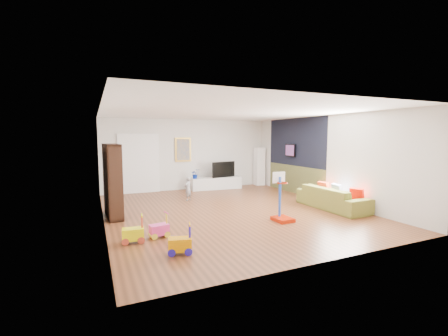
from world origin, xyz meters
name	(u,v)px	position (x,y,z in m)	size (l,w,h in m)	color
floor	(230,210)	(0.00, 0.00, 0.00)	(6.50, 7.50, 0.00)	brown
ceiling	(230,112)	(0.00, 0.00, 2.70)	(6.50, 7.50, 0.00)	white
wall_back	(189,155)	(0.00, 3.75, 1.35)	(6.50, 0.00, 2.70)	silver
wall_front	(329,180)	(0.00, -3.75, 1.35)	(6.50, 0.00, 2.70)	silver
wall_left	(102,167)	(-3.25, 0.00, 1.35)	(0.00, 7.50, 2.70)	white
wall_right	(323,159)	(3.25, 0.00, 1.35)	(0.00, 7.50, 2.70)	white
navy_accent	(295,142)	(3.23, 1.40, 1.85)	(0.01, 3.20, 1.70)	black
olive_wainscot	(294,179)	(3.23, 1.40, 0.50)	(0.01, 3.20, 1.00)	brown
doorway	(139,164)	(-1.90, 3.71, 1.05)	(1.45, 0.06, 2.10)	white
painting_back	(183,150)	(-0.25, 3.71, 1.55)	(0.62, 0.06, 0.92)	gold
artwork_right	(290,150)	(3.17, 1.60, 1.55)	(0.04, 0.56, 0.46)	#7F3F8C
media_console	(216,183)	(0.95, 3.33, 0.23)	(1.99, 0.50, 0.46)	silver
tall_cabinet	(259,166)	(3.01, 3.51, 0.80)	(0.37, 0.37, 1.59)	white
bookshelf	(112,181)	(-3.00, 0.65, 0.93)	(0.33, 1.28, 1.86)	black
sofa	(332,198)	(2.76, -0.98, 0.31)	(2.14, 0.84, 0.63)	olive
basketball_hoop	(283,197)	(0.73, -1.48, 0.60)	(0.41, 0.50, 1.19)	#A81C03
ride_on_yellow	(133,229)	(-2.79, -1.56, 0.27)	(0.40, 0.25, 0.54)	#E2DC07
ride_on_orange	(180,239)	(-2.10, -2.46, 0.27)	(0.40, 0.25, 0.53)	orange
ride_on_pink	(159,225)	(-2.26, -1.44, 0.25)	(0.37, 0.23, 0.50)	#ED3A99
child	(188,189)	(-0.68, 1.71, 0.39)	(0.28, 0.19, 0.78)	gray
tv	(222,169)	(1.21, 3.33, 0.77)	(1.06, 0.14, 0.61)	black
vase_plant	(195,174)	(0.10, 3.30, 0.64)	(0.33, 0.28, 0.36)	navy
pillow_left	(357,195)	(3.01, -1.61, 0.49)	(0.09, 0.36, 0.36)	#C00D00
pillow_center	(338,191)	(2.96, -0.97, 0.49)	(0.11, 0.40, 0.40)	white
pillow_right	(324,188)	(2.98, -0.38, 0.49)	(0.10, 0.37, 0.37)	red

